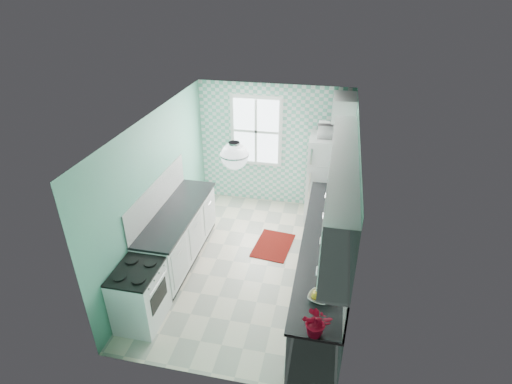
% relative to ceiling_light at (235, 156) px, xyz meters
% --- Properties ---
extents(floor, '(3.00, 4.40, 0.02)m').
position_rel_ceiling_light_xyz_m(floor, '(0.00, 0.80, -2.33)').
color(floor, beige).
rests_on(floor, ground).
extents(ceiling, '(3.00, 4.40, 0.02)m').
position_rel_ceiling_light_xyz_m(ceiling, '(0.00, 0.80, 0.19)').
color(ceiling, white).
rests_on(ceiling, wall_back).
extents(wall_back, '(3.00, 0.02, 2.50)m').
position_rel_ceiling_light_xyz_m(wall_back, '(0.00, 3.01, -1.07)').
color(wall_back, '#58A489').
rests_on(wall_back, floor).
extents(wall_front, '(3.00, 0.02, 2.50)m').
position_rel_ceiling_light_xyz_m(wall_front, '(0.00, -1.41, -1.07)').
color(wall_front, '#58A489').
rests_on(wall_front, floor).
extents(wall_left, '(0.02, 4.40, 2.50)m').
position_rel_ceiling_light_xyz_m(wall_left, '(-1.51, 0.80, -1.07)').
color(wall_left, '#58A489').
rests_on(wall_left, floor).
extents(wall_right, '(0.02, 4.40, 2.50)m').
position_rel_ceiling_light_xyz_m(wall_right, '(1.51, 0.80, -1.07)').
color(wall_right, '#58A489').
rests_on(wall_right, floor).
extents(accent_wall, '(3.00, 0.01, 2.50)m').
position_rel_ceiling_light_xyz_m(accent_wall, '(0.00, 2.99, -1.07)').
color(accent_wall, '#69C1A7').
rests_on(accent_wall, wall_back).
extents(window, '(1.04, 0.05, 1.44)m').
position_rel_ceiling_light_xyz_m(window, '(-0.35, 2.96, -0.77)').
color(window, white).
rests_on(window, wall_back).
extents(backsplash_right, '(0.02, 3.60, 0.51)m').
position_rel_ceiling_light_xyz_m(backsplash_right, '(1.49, 0.40, -1.13)').
color(backsplash_right, white).
rests_on(backsplash_right, wall_right).
extents(backsplash_left, '(0.02, 2.15, 0.51)m').
position_rel_ceiling_light_xyz_m(backsplash_left, '(-1.49, 0.73, -1.13)').
color(backsplash_left, white).
rests_on(backsplash_left, wall_left).
extents(upper_cabinets_right, '(0.33, 3.20, 0.90)m').
position_rel_ceiling_light_xyz_m(upper_cabinets_right, '(1.33, 0.20, -0.42)').
color(upper_cabinets_right, silver).
rests_on(upper_cabinets_right, wall_right).
extents(upper_cabinet_fridge, '(0.40, 0.74, 0.40)m').
position_rel_ceiling_light_xyz_m(upper_cabinet_fridge, '(1.30, 2.63, -0.07)').
color(upper_cabinet_fridge, silver).
rests_on(upper_cabinet_fridge, wall_right).
extents(ceiling_light, '(0.34, 0.34, 0.35)m').
position_rel_ceiling_light_xyz_m(ceiling_light, '(0.00, 0.00, 0.00)').
color(ceiling_light, silver).
rests_on(ceiling_light, ceiling).
extents(base_cabinets_right, '(0.60, 3.60, 0.90)m').
position_rel_ceiling_light_xyz_m(base_cabinets_right, '(1.20, 0.40, -1.87)').
color(base_cabinets_right, white).
rests_on(base_cabinets_right, floor).
extents(countertop_right, '(0.63, 3.60, 0.04)m').
position_rel_ceiling_light_xyz_m(countertop_right, '(1.19, 0.40, -1.40)').
color(countertop_right, black).
rests_on(countertop_right, base_cabinets_right).
extents(base_cabinets_left, '(0.60, 2.15, 0.90)m').
position_rel_ceiling_light_xyz_m(base_cabinets_left, '(-1.20, 0.73, -1.87)').
color(base_cabinets_left, white).
rests_on(base_cabinets_left, floor).
extents(countertop_left, '(0.63, 2.15, 0.04)m').
position_rel_ceiling_light_xyz_m(countertop_left, '(-1.19, 0.73, -1.40)').
color(countertop_left, black).
rests_on(countertop_left, base_cabinets_left).
extents(fridge, '(0.73, 0.73, 1.68)m').
position_rel_ceiling_light_xyz_m(fridge, '(1.11, 2.58, -1.48)').
color(fridge, silver).
rests_on(fridge, floor).
extents(stove, '(0.58, 0.72, 0.86)m').
position_rel_ceiling_light_xyz_m(stove, '(-1.20, -0.71, -1.87)').
color(stove, white).
rests_on(stove, floor).
extents(sink, '(0.50, 0.42, 0.53)m').
position_rel_ceiling_light_xyz_m(sink, '(1.20, 1.24, -1.39)').
color(sink, silver).
rests_on(sink, countertop_right).
extents(rug, '(0.71, 0.95, 0.01)m').
position_rel_ceiling_light_xyz_m(rug, '(0.30, 1.38, -2.32)').
color(rug, maroon).
rests_on(rug, floor).
extents(dish_towel, '(0.09, 0.20, 0.31)m').
position_rel_ceiling_light_xyz_m(dish_towel, '(0.89, 1.05, -1.84)').
color(dish_towel, '#65B4AE').
rests_on(dish_towel, base_cabinets_right).
extents(fruit_bowl, '(0.32, 0.32, 0.06)m').
position_rel_ceiling_light_xyz_m(fruit_bowl, '(1.20, -0.81, -1.35)').
color(fruit_bowl, white).
rests_on(fruit_bowl, countertop_right).
extents(potted_plant, '(0.34, 0.30, 0.35)m').
position_rel_ceiling_light_xyz_m(potted_plant, '(1.20, -1.33, -1.21)').
color(potted_plant, maroon).
rests_on(potted_plant, countertop_right).
extents(soap_bottle, '(0.11, 0.11, 0.21)m').
position_rel_ceiling_light_xyz_m(soap_bottle, '(1.25, 1.73, -1.28)').
color(soap_bottle, silver).
rests_on(soap_bottle, countertop_right).
extents(microwave, '(0.47, 0.32, 0.26)m').
position_rel_ceiling_light_xyz_m(microwave, '(1.11, 2.58, -0.51)').
color(microwave, silver).
rests_on(microwave, fridge).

